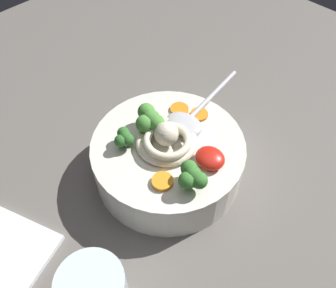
# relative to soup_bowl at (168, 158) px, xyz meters

# --- Properties ---
(table_slab) EXTENTS (1.19, 1.19, 0.04)m
(table_slab) POSITION_rel_soup_bowl_xyz_m (-0.04, 0.04, -0.06)
(table_slab) COLOR #5B5651
(table_slab) RESTS_ON ground
(soup_bowl) EXTENTS (0.23, 0.23, 0.07)m
(soup_bowl) POSITION_rel_soup_bowl_xyz_m (0.00, 0.00, 0.00)
(soup_bowl) COLOR silver
(soup_bowl) RESTS_ON table_slab
(noodle_pile) EXTENTS (0.10, 0.10, 0.04)m
(noodle_pile) POSITION_rel_soup_bowl_xyz_m (0.00, -0.00, 0.05)
(noodle_pile) COLOR beige
(noodle_pile) RESTS_ON soup_bowl
(soup_spoon) EXTENTS (0.07, 0.18, 0.02)m
(soup_spoon) POSITION_rel_soup_bowl_xyz_m (-0.01, 0.05, 0.04)
(soup_spoon) COLOR #B7B7BC
(soup_spoon) RESTS_ON soup_bowl
(chili_sauce_dollop) EXTENTS (0.04, 0.04, 0.02)m
(chili_sauce_dollop) POSITION_rel_soup_bowl_xyz_m (0.06, 0.02, 0.04)
(chili_sauce_dollop) COLOR red
(chili_sauce_dollop) RESTS_ON soup_bowl
(broccoli_floret_front) EXTENTS (0.04, 0.03, 0.03)m
(broccoli_floret_front) POSITION_rel_soup_bowl_xyz_m (-0.04, -0.05, 0.05)
(broccoli_floret_front) COLOR #7A9E60
(broccoli_floret_front) RESTS_ON soup_bowl
(broccoli_floret_left) EXTENTS (0.04, 0.04, 0.03)m
(broccoli_floret_left) POSITION_rel_soup_bowl_xyz_m (0.07, -0.03, 0.05)
(broccoli_floret_left) COLOR #7A9E60
(broccoli_floret_left) RESTS_ON soup_bowl
(broccoli_floret_right) EXTENTS (0.05, 0.04, 0.04)m
(broccoli_floret_right) POSITION_rel_soup_bowl_xyz_m (-0.04, -0.00, 0.06)
(broccoli_floret_right) COLOR #7A9E60
(broccoli_floret_right) RESTS_ON soup_bowl
(carrot_slice_beside_noodles) EXTENTS (0.03, 0.03, 0.00)m
(carrot_slice_beside_noodles) POSITION_rel_soup_bowl_xyz_m (-0.04, 0.06, 0.04)
(carrot_slice_beside_noodles) COLOR orange
(carrot_slice_beside_noodles) RESTS_ON soup_bowl
(carrot_slice_near_spoon) EXTENTS (0.03, 0.03, 0.01)m
(carrot_slice_near_spoon) POSITION_rel_soup_bowl_xyz_m (0.04, -0.05, 0.04)
(carrot_slice_near_spoon) COLOR orange
(carrot_slice_near_spoon) RESTS_ON soup_bowl
(carrot_slice_extra_a) EXTENTS (0.03, 0.03, 0.00)m
(carrot_slice_extra_a) POSITION_rel_soup_bowl_xyz_m (-0.01, 0.08, 0.04)
(carrot_slice_extra_a) COLOR orange
(carrot_slice_extra_a) RESTS_ON soup_bowl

